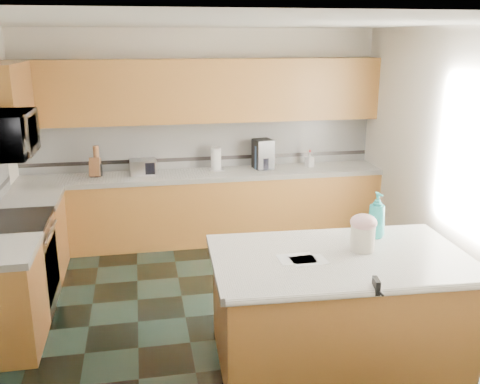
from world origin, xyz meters
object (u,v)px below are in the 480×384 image
object	(u,v)px
knife_block	(95,167)
coffee_maker	(263,154)
soap_bottle_island	(377,215)
toaster_oven	(143,167)
island_base	(337,311)
island_top	(340,259)
treat_jar	(363,238)

from	to	relation	value
knife_block	coffee_maker	size ratio (longest dim) A/B	0.61
soap_bottle_island	coffee_maker	xyz separation A→B (m)	(-0.38, 2.65, -0.01)
toaster_oven	coffee_maker	bearing A→B (deg)	-1.59
toaster_oven	coffee_maker	world-z (taller)	coffee_maker
island_base	island_top	distance (m)	0.46
soap_bottle_island	island_top	bearing A→B (deg)	-146.67
soap_bottle_island	toaster_oven	distance (m)	3.25
island_top	toaster_oven	world-z (taller)	toaster_oven
soap_bottle_island	treat_jar	bearing A→B (deg)	-135.06
knife_block	toaster_oven	size ratio (longest dim) A/B	0.72
treat_jar	coffee_maker	size ratio (longest dim) A/B	0.53
knife_block	coffee_maker	xyz separation A→B (m)	(2.14, 0.03, 0.08)
knife_block	toaster_oven	bearing A→B (deg)	8.03
island_top	coffee_maker	world-z (taller)	coffee_maker
knife_block	coffee_maker	world-z (taller)	coffee_maker
coffee_maker	treat_jar	bearing A→B (deg)	-96.83
knife_block	island_base	bearing A→B (deg)	-46.79
soap_bottle_island	knife_block	size ratio (longest dim) A/B	1.70
soap_bottle_island	knife_block	xyz separation A→B (m)	(-2.52, 2.62, -0.08)
island_base	island_top	bearing A→B (deg)	0.00
treat_jar	soap_bottle_island	size ratio (longest dim) A/B	0.51
soap_bottle_island	toaster_oven	world-z (taller)	soap_bottle_island
island_base	toaster_oven	distance (m)	3.35
island_top	treat_jar	size ratio (longest dim) A/B	9.91
toaster_oven	knife_block	bearing A→B (deg)	177.30
treat_jar	knife_block	distance (m)	3.67
island_base	coffee_maker	bearing A→B (deg)	91.53
soap_bottle_island	coffee_maker	world-z (taller)	soap_bottle_island
treat_jar	island_base	bearing A→B (deg)	178.64
island_base	island_top	xyz separation A→B (m)	(0.00, 0.00, 0.46)
island_base	coffee_maker	xyz separation A→B (m)	(0.07, 2.97, 0.68)
island_top	soap_bottle_island	xyz separation A→B (m)	(0.45, 0.33, 0.23)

